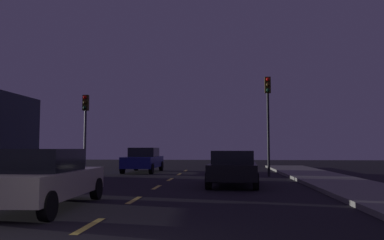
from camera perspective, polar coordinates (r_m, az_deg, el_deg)
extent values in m
plane|color=black|center=(12.28, -7.93, -11.34)|extent=(80.00, 80.00, 0.00)
cube|color=#EACC4C|center=(8.09, -15.06, -14.93)|extent=(0.16, 1.60, 0.01)
cube|color=#EACC4C|center=(11.70, -8.60, -11.67)|extent=(0.16, 1.60, 0.01)
cube|color=#EACC4C|center=(15.40, -5.27, -9.90)|extent=(0.16, 1.60, 0.01)
cube|color=#EACC4C|center=(19.13, -3.26, -8.80)|extent=(0.16, 1.60, 0.01)
cube|color=#EACC4C|center=(22.89, -1.91, -8.06)|extent=(0.16, 1.60, 0.01)
cube|color=#EACC4C|center=(26.66, -0.95, -7.52)|extent=(0.16, 1.60, 0.01)
cylinder|color=#4C4C51|center=(22.80, -15.60, -2.14)|extent=(0.14, 0.14, 4.60)
cube|color=#382D0C|center=(22.94, -15.50, 2.48)|extent=(0.32, 0.24, 0.90)
sphere|color=red|center=(22.82, -15.63, 3.28)|extent=(0.20, 0.20, 0.20)
sphere|color=#3F2D0C|center=(22.79, -15.64, 2.53)|extent=(0.20, 0.20, 0.20)
sphere|color=#0C3319|center=(22.75, -15.66, 1.78)|extent=(0.20, 0.20, 0.20)
cylinder|color=black|center=(21.53, 11.26, -0.92)|extent=(0.14, 0.14, 5.49)
cube|color=#382D0C|center=(21.78, 11.17, 5.11)|extent=(0.32, 0.24, 0.90)
sphere|color=red|center=(21.67, 11.21, 5.97)|extent=(0.20, 0.20, 0.20)
sphere|color=#3F2D0C|center=(21.62, 11.22, 5.18)|extent=(0.20, 0.20, 0.20)
sphere|color=#0C3319|center=(21.57, 11.23, 4.40)|extent=(0.20, 0.20, 0.20)
cube|color=black|center=(15.93, 6.13, -7.48)|extent=(2.08, 4.24, 0.60)
cube|color=black|center=(15.70, 6.09, -5.49)|extent=(1.74, 1.95, 0.52)
cylinder|color=black|center=(17.51, 3.41, -8.19)|extent=(0.25, 0.65, 0.64)
cylinder|color=black|center=(17.47, 9.18, -8.15)|extent=(0.25, 0.65, 0.64)
cylinder|color=black|center=(14.49, 2.47, -9.01)|extent=(0.25, 0.65, 0.64)
cylinder|color=black|center=(14.43, 9.46, -8.98)|extent=(0.25, 0.65, 0.64)
cube|color=beige|center=(10.66, -21.07, -8.76)|extent=(1.97, 4.64, 0.63)
cube|color=black|center=(10.42, -21.49, -5.57)|extent=(1.66, 2.12, 0.57)
cylinder|color=black|center=(12.60, -21.44, -9.44)|extent=(0.24, 0.65, 0.64)
cylinder|color=black|center=(12.03, -14.03, -9.87)|extent=(0.24, 0.65, 0.64)
cylinder|color=black|center=(8.78, -20.66, -11.86)|extent=(0.24, 0.65, 0.64)
cube|color=navy|center=(25.11, -7.26, -6.19)|extent=(1.91, 4.61, 0.68)
cube|color=black|center=(25.32, -7.14, -4.75)|extent=(1.67, 2.08, 0.57)
cylinder|color=black|center=(23.24, -6.07, -7.20)|extent=(0.22, 0.64, 0.64)
cylinder|color=black|center=(23.64, -10.29, -7.11)|extent=(0.22, 0.64, 0.64)
cylinder|color=black|center=(26.67, -4.60, -6.83)|extent=(0.22, 0.64, 0.64)
cylinder|color=black|center=(27.02, -8.30, -6.76)|extent=(0.22, 0.64, 0.64)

